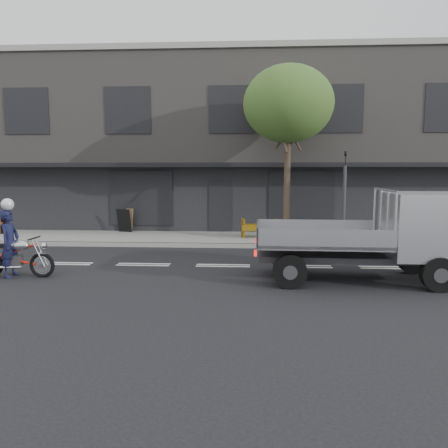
% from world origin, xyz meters
% --- Properties ---
extents(ground, '(80.00, 80.00, 0.00)m').
position_xyz_m(ground, '(0.00, 0.00, 0.00)').
color(ground, black).
rests_on(ground, ground).
extents(sidewalk, '(32.00, 3.20, 0.15)m').
position_xyz_m(sidewalk, '(0.00, 4.70, 0.07)').
color(sidewalk, gray).
rests_on(sidewalk, ground).
extents(kerb, '(32.00, 0.20, 0.15)m').
position_xyz_m(kerb, '(0.00, 3.10, 0.07)').
color(kerb, gray).
rests_on(kerb, ground).
extents(building_main, '(26.00, 10.00, 8.00)m').
position_xyz_m(building_main, '(0.00, 11.30, 4.00)').
color(building_main, slate).
rests_on(building_main, ground).
extents(street_tree, '(3.40, 3.40, 6.74)m').
position_xyz_m(street_tree, '(2.20, 4.20, 5.28)').
color(street_tree, '#382B21').
rests_on(street_tree, ground).
extents(traffic_light_pole, '(0.12, 0.12, 3.50)m').
position_xyz_m(traffic_light_pole, '(4.20, 3.35, 1.65)').
color(traffic_light_pole, '#2D2D30').
rests_on(traffic_light_pole, ground).
extents(motorcycle, '(2.10, 0.61, 1.08)m').
position_xyz_m(motorcycle, '(-5.40, -1.67, 0.56)').
color(motorcycle, black).
rests_on(motorcycle, ground).
extents(rider, '(0.45, 0.66, 1.79)m').
position_xyz_m(rider, '(-5.55, -1.67, 0.89)').
color(rider, black).
rests_on(rider, ground).
extents(flatbed_ute, '(5.17, 2.25, 2.37)m').
position_xyz_m(flatbed_ute, '(4.69, -1.55, 1.35)').
color(flatbed_ute, black).
rests_on(flatbed_ute, ground).
extents(construction_barrier, '(1.51, 0.87, 0.79)m').
position_xyz_m(construction_barrier, '(1.18, 4.36, 0.55)').
color(construction_barrier, orange).
rests_on(construction_barrier, sidewalk).
extents(sandwich_board, '(0.73, 0.58, 1.01)m').
position_xyz_m(sandwich_board, '(-4.68, 5.86, 0.65)').
color(sandwich_board, black).
rests_on(sandwich_board, sidewalk).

